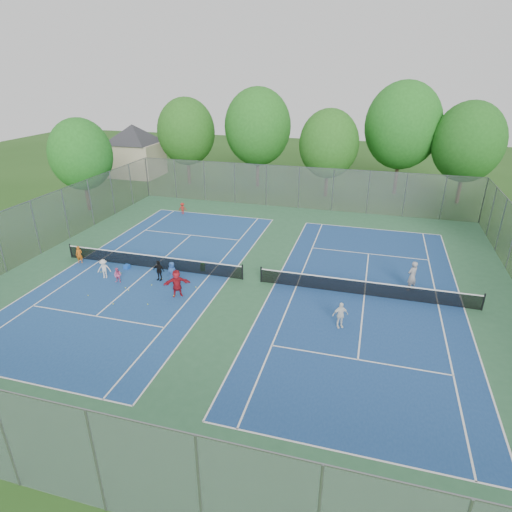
{
  "coord_description": "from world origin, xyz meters",
  "views": [
    {
      "loc": [
        6.83,
        -23.26,
        12.43
      ],
      "look_at": [
        0.0,
        1.0,
        1.3
      ],
      "focal_mm": 30.0,
      "sensor_mm": 36.0,
      "label": 1
    }
  ],
  "objects_px": {
    "ball_hopper": "(203,267)",
    "ball_crate": "(127,267)",
    "net_left": "(152,262)",
    "net_right": "(365,289)",
    "instructor": "(412,276)"
  },
  "relations": [
    {
      "from": "net_left",
      "to": "instructor",
      "type": "relative_size",
      "value": 6.76
    },
    {
      "from": "ball_crate",
      "to": "instructor",
      "type": "bearing_deg",
      "value": 6.25
    },
    {
      "from": "ball_hopper",
      "to": "instructor",
      "type": "height_order",
      "value": "instructor"
    },
    {
      "from": "net_right",
      "to": "ball_hopper",
      "type": "relative_size",
      "value": 24.1
    },
    {
      "from": "ball_crate",
      "to": "instructor",
      "type": "distance_m",
      "value": 18.37
    },
    {
      "from": "net_left",
      "to": "instructor",
      "type": "distance_m",
      "value": 16.71
    },
    {
      "from": "net_left",
      "to": "ball_hopper",
      "type": "xyz_separation_m",
      "value": [
        3.44,
        0.53,
        -0.19
      ]
    },
    {
      "from": "ball_hopper",
      "to": "instructor",
      "type": "bearing_deg",
      "value": 3.89
    },
    {
      "from": "net_right",
      "to": "instructor",
      "type": "height_order",
      "value": "instructor"
    },
    {
      "from": "net_right",
      "to": "ball_hopper",
      "type": "xyz_separation_m",
      "value": [
        -10.56,
        0.53,
        -0.19
      ]
    },
    {
      "from": "ball_crate",
      "to": "ball_hopper",
      "type": "height_order",
      "value": "ball_hopper"
    },
    {
      "from": "net_left",
      "to": "net_right",
      "type": "xyz_separation_m",
      "value": [
        14.0,
        0.0,
        0.0
      ]
    },
    {
      "from": "ball_hopper",
      "to": "ball_crate",
      "type": "bearing_deg",
      "value": -167.7
    },
    {
      "from": "net_right",
      "to": "ball_crate",
      "type": "height_order",
      "value": "net_right"
    },
    {
      "from": "ball_crate",
      "to": "net_right",
      "type": "bearing_deg",
      "value": 2.1
    }
  ]
}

